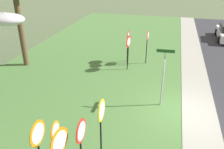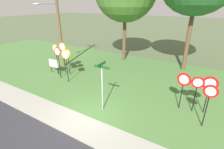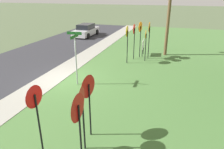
# 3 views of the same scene
# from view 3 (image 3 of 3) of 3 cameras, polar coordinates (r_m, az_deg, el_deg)

# --- Properties ---
(ground_plane) EXTENTS (160.00, 160.00, 0.00)m
(ground_plane) POSITION_cam_3_polar(r_m,az_deg,el_deg) (12.65, -12.82, -1.41)
(ground_plane) COLOR #4C5B3D
(road_asphalt) EXTENTS (44.00, 6.40, 0.01)m
(road_asphalt) POSITION_cam_3_polar(r_m,az_deg,el_deg) (15.55, -28.36, 0.83)
(road_asphalt) COLOR #2D2D33
(road_asphalt) RESTS_ON ground_plane
(sidewalk_strip) EXTENTS (44.00, 1.60, 0.06)m
(sidewalk_strip) POSITION_cam_3_polar(r_m,az_deg,el_deg) (13.05, -15.88, -0.86)
(sidewalk_strip) COLOR #99968C
(sidewalk_strip) RESTS_ON ground_plane
(grass_median) EXTENTS (44.00, 12.00, 0.04)m
(grass_median) POSITION_cam_3_polar(r_m,az_deg,el_deg) (11.08, 15.31, -4.96)
(grass_median) COLOR #477038
(grass_median) RESTS_ON ground_plane
(stop_sign_near_left) EXTENTS (0.74, 0.16, 2.74)m
(stop_sign_near_left) POSITION_cam_3_polar(r_m,az_deg,el_deg) (16.26, 7.74, 11.53)
(stop_sign_near_left) COLOR black
(stop_sign_near_left) RESTS_ON grass_median
(stop_sign_near_right) EXTENTS (0.74, 0.09, 2.76)m
(stop_sign_near_right) POSITION_cam_3_polar(r_m,az_deg,el_deg) (16.04, 10.14, 11.28)
(stop_sign_near_right) COLOR black
(stop_sign_near_right) RESTS_ON grass_median
(stop_sign_far_left) EXTENTS (0.74, 0.09, 2.66)m
(stop_sign_far_left) POSITION_cam_3_polar(r_m,az_deg,el_deg) (14.73, 4.17, 10.37)
(stop_sign_far_left) COLOR black
(stop_sign_far_left) RESTS_ON grass_median
(stop_sign_far_center) EXTENTS (0.61, 0.11, 2.29)m
(stop_sign_far_center) POSITION_cam_3_polar(r_m,az_deg,el_deg) (15.48, 9.19, 9.55)
(stop_sign_far_center) COLOR black
(stop_sign_far_center) RESTS_ON grass_median
(stop_sign_far_right) EXTENTS (0.71, 0.09, 2.65)m
(stop_sign_far_right) POSITION_cam_3_polar(r_m,az_deg,el_deg) (15.75, 6.07, 10.97)
(stop_sign_far_right) COLOR black
(stop_sign_far_right) RESTS_ON grass_median
(yield_sign_near_left) EXTENTS (0.68, 0.11, 2.37)m
(yield_sign_near_left) POSITION_cam_3_polar(r_m,az_deg,el_deg) (6.45, -20.26, -7.87)
(yield_sign_near_left) COLOR black
(yield_sign_near_left) RESTS_ON grass_median
(yield_sign_near_right) EXTENTS (0.70, 0.15, 2.20)m
(yield_sign_near_right) POSITION_cam_3_polar(r_m,az_deg,el_deg) (6.40, -8.32, -8.18)
(yield_sign_near_right) COLOR black
(yield_sign_near_right) RESTS_ON grass_median
(yield_sign_far_left) EXTENTS (0.83, 0.10, 2.29)m
(yield_sign_far_left) POSITION_cam_3_polar(r_m,az_deg,el_deg) (5.86, -9.34, -10.48)
(yield_sign_far_left) COLOR black
(yield_sign_far_left) RESTS_ON grass_median
(yield_sign_far_right) EXTENTS (0.78, 0.17, 2.30)m
(yield_sign_far_right) POSITION_cam_3_polar(r_m,az_deg,el_deg) (6.97, -6.56, -4.71)
(yield_sign_far_right) COLOR black
(yield_sign_far_right) RESTS_ON grass_median
(street_name_post) EXTENTS (0.96, 0.82, 2.92)m
(street_name_post) POSITION_cam_3_polar(r_m,az_deg,el_deg) (11.24, -9.94, 5.53)
(street_name_post) COLOR #9EA0A8
(street_name_post) RESTS_ON grass_median
(notice_board) EXTENTS (1.10, 0.09, 1.25)m
(notice_board) POSITION_cam_3_polar(r_m,az_deg,el_deg) (17.12, 8.51, 7.98)
(notice_board) COLOR black
(notice_board) RESTS_ON grass_median
(parked_hatchback_near) EXTENTS (4.31, 1.92, 1.39)m
(parked_hatchback_near) POSITION_cam_3_polar(r_m,az_deg,el_deg) (25.25, -7.14, 11.87)
(parked_hatchback_near) COLOR silver
(parked_hatchback_near) RESTS_ON road_asphalt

